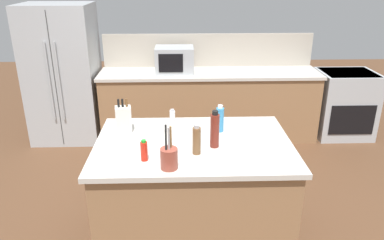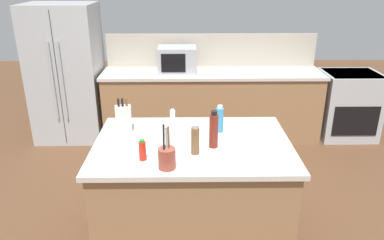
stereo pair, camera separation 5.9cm
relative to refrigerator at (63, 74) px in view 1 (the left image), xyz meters
name	(u,v)px [view 1 (the left image)]	position (x,y,z in m)	size (l,w,h in m)	color
ground_plane	(193,238)	(1.67, -2.25, -0.91)	(14.00, 14.00, 0.00)	brown
back_counter_run	(209,105)	(1.97, -0.05, -0.44)	(2.96, 0.66, 0.94)	#936B47
wall_backsplash	(208,50)	(1.97, 0.27, 0.26)	(2.92, 0.03, 0.46)	#B2A899
kitchen_island	(193,192)	(1.67, -2.25, -0.44)	(1.56, 1.08, 0.94)	#936B47
refrigerator	(63,74)	(0.00, 0.00, 0.00)	(0.90, 0.75, 1.83)	#ADB2B7
range_oven	(344,104)	(3.87, -0.05, -0.45)	(0.76, 0.65, 0.92)	#ADB2B7
microwave	(174,60)	(1.50, -0.05, 0.20)	(0.50, 0.39, 0.34)	#ADB2B7
knife_block	(124,119)	(1.09, -2.01, 0.14)	(0.14, 0.12, 0.29)	beige
utensil_crock	(169,158)	(1.49, -2.67, 0.11)	(0.12, 0.12, 0.32)	brown
hot_sauce_bottle	(144,151)	(1.31, -2.54, 0.10)	(0.05, 0.05, 0.16)	red
dish_soap_bottle	(220,119)	(1.90, -2.04, 0.14)	(0.07, 0.07, 0.23)	#3384BC
vinegar_bottle	(215,130)	(1.83, -2.33, 0.17)	(0.07, 0.07, 0.30)	maroon
salt_shaker	(172,116)	(1.50, -1.80, 0.08)	(0.05, 0.05, 0.12)	silver
pepper_grinder	(197,140)	(1.69, -2.45, 0.14)	(0.06, 0.06, 0.23)	brown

